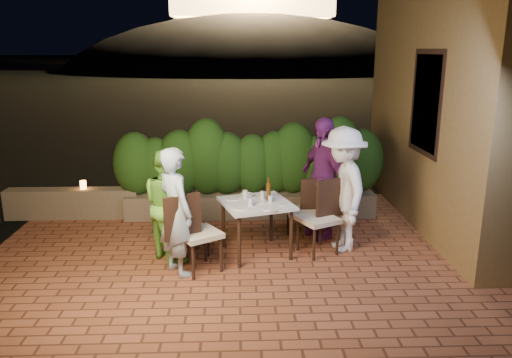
{
  "coord_description": "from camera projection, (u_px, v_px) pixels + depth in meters",
  "views": [
    {
      "loc": [
        -0.01,
        -5.83,
        2.79
      ],
      "look_at": [
        0.24,
        0.76,
        1.05
      ],
      "focal_mm": 35.0,
      "sensor_mm": 36.0,
      "label": 1
    }
  ],
  "objects": [
    {
      "name": "ground",
      "position": [
        240.0,
        275.0,
        6.35
      ],
      "size": [
        400.0,
        400.0,
        0.0
      ],
      "primitive_type": "plane",
      "color": "black",
      "rests_on": "ground"
    },
    {
      "name": "terrace_floor",
      "position": [
        240.0,
        263.0,
        6.85
      ],
      "size": [
        7.0,
        6.0,
        0.15
      ],
      "primitive_type": "cube",
      "color": "brown",
      "rests_on": "ground"
    },
    {
      "name": "building_wall",
      "position": [
        468.0,
        67.0,
        7.77
      ],
      "size": [
        1.6,
        5.0,
        5.0
      ],
      "primitive_type": "cube",
      "color": "olive",
      "rests_on": "ground"
    },
    {
      "name": "window_pane",
      "position": [
        428.0,
        103.0,
        7.39
      ],
      "size": [
        0.08,
        1.0,
        1.4
      ],
      "primitive_type": "cube",
      "color": "black",
      "rests_on": "building_wall"
    },
    {
      "name": "window_frame",
      "position": [
        427.0,
        103.0,
        7.39
      ],
      "size": [
        0.06,
        1.15,
        1.55
      ],
      "primitive_type": "cube",
      "color": "black",
      "rests_on": "building_wall"
    },
    {
      "name": "planter",
      "position": [
        250.0,
        204.0,
        8.52
      ],
      "size": [
        4.2,
        0.55,
        0.4
      ],
      "primitive_type": "cube",
      "color": "brown",
      "rests_on": "ground"
    },
    {
      "name": "hedge",
      "position": [
        250.0,
        161.0,
        8.33
      ],
      "size": [
        4.0,
        0.7,
        1.1
      ],
      "primitive_type": null,
      "color": "#1D4111",
      "rests_on": "planter"
    },
    {
      "name": "parapet",
      "position": [
        73.0,
        203.0,
        8.4
      ],
      "size": [
        2.2,
        0.3,
        0.5
      ],
      "primitive_type": "cube",
      "color": "brown",
      "rests_on": "ground"
    },
    {
      "name": "hill",
      "position": [
        252.0,
        101.0,
        65.42
      ],
      "size": [
        52.0,
        40.0,
        22.0
      ],
      "primitive_type": "ellipsoid",
      "color": "black",
      "rests_on": "ground"
    },
    {
      "name": "dining_table",
      "position": [
        256.0,
        228.0,
        6.89
      ],
      "size": [
        1.11,
        1.11,
        0.75
      ],
      "primitive_type": null,
      "rotation": [
        0.0,
        0.0,
        0.31
      ],
      "color": "white",
      "rests_on": "ground"
    },
    {
      "name": "plate_nw",
      "position": [
        242.0,
        208.0,
        6.55
      ],
      "size": [
        0.24,
        0.24,
        0.01
      ],
      "primitive_type": "cylinder",
      "color": "white",
      "rests_on": "dining_table"
    },
    {
      "name": "plate_sw",
      "position": [
        232.0,
        198.0,
        6.94
      ],
      "size": [
        0.22,
        0.22,
        0.01
      ],
      "primitive_type": "cylinder",
      "color": "white",
      "rests_on": "dining_table"
    },
    {
      "name": "plate_ne",
      "position": [
        278.0,
        204.0,
        6.7
      ],
      "size": [
        0.2,
        0.2,
        0.01
      ],
      "primitive_type": "cylinder",
      "color": "white",
      "rests_on": "dining_table"
    },
    {
      "name": "plate_se",
      "position": [
        271.0,
        195.0,
        7.12
      ],
      "size": [
        0.22,
        0.22,
        0.01
      ],
      "primitive_type": "cylinder",
      "color": "white",
      "rests_on": "dining_table"
    },
    {
      "name": "plate_centre",
      "position": [
        258.0,
        202.0,
        6.8
      ],
      "size": [
        0.21,
        0.21,
        0.01
      ],
      "primitive_type": "cylinder",
      "color": "white",
      "rests_on": "dining_table"
    },
    {
      "name": "plate_front",
      "position": [
        271.0,
        208.0,
        6.51
      ],
      "size": [
        0.24,
        0.24,
        0.01
      ],
      "primitive_type": "cylinder",
      "color": "white",
      "rests_on": "dining_table"
    },
    {
      "name": "glass_nw",
      "position": [
        250.0,
        202.0,
        6.6
      ],
      "size": [
        0.07,
        0.07,
        0.12
      ],
      "primitive_type": "cylinder",
      "color": "silver",
      "rests_on": "dining_table"
    },
    {
      "name": "glass_sw",
      "position": [
        245.0,
        194.0,
        6.95
      ],
      "size": [
        0.07,
        0.07,
        0.12
      ],
      "primitive_type": "cylinder",
      "color": "silver",
      "rests_on": "dining_table"
    },
    {
      "name": "glass_ne",
      "position": [
        270.0,
        199.0,
        6.77
      ],
      "size": [
        0.06,
        0.06,
        0.1
      ],
      "primitive_type": "cylinder",
      "color": "silver",
      "rests_on": "dining_table"
    },
    {
      "name": "glass_se",
      "position": [
        263.0,
        195.0,
        6.93
      ],
      "size": [
        0.06,
        0.06,
        0.11
      ],
      "primitive_type": "cylinder",
      "color": "silver",
      "rests_on": "dining_table"
    },
    {
      "name": "beer_bottle",
      "position": [
        268.0,
        189.0,
        6.83
      ],
      "size": [
        0.06,
        0.06,
        0.32
      ],
      "primitive_type": null,
      "color": "#4E2E0D",
      "rests_on": "dining_table"
    },
    {
      "name": "bowl",
      "position": [
        247.0,
        195.0,
        7.05
      ],
      "size": [
        0.23,
        0.23,
        0.04
      ],
      "primitive_type": "imported",
      "rotation": [
        0.0,
        0.0,
        0.49
      ],
      "color": "white",
      "rests_on": "dining_table"
    },
    {
      "name": "chair_left_front",
      "position": [
        199.0,
        232.0,
        6.33
      ],
      "size": [
        0.67,
        0.67,
        1.05
      ],
      "primitive_type": null,
      "rotation": [
        0.0,
        0.0,
        0.57
      ],
      "color": "black",
      "rests_on": "ground"
    },
    {
      "name": "chair_left_back",
      "position": [
        192.0,
        227.0,
        6.81
      ],
      "size": [
        0.55,
        0.55,
        0.85
      ],
      "primitive_type": null,
      "rotation": [
        0.0,
        0.0,
        0.61
      ],
      "color": "black",
      "rests_on": "ground"
    },
    {
      "name": "chair_right_front",
      "position": [
        318.0,
        217.0,
        6.88
      ],
      "size": [
        0.65,
        0.65,
        1.04
      ],
      "primitive_type": null,
      "rotation": [
        0.0,
        0.0,
        3.62
      ],
      "color": "black",
      "rests_on": "ground"
    },
    {
      "name": "chair_right_back",
      "position": [
        302.0,
        209.0,
        7.39
      ],
      "size": [
        0.45,
        0.45,
        0.93
      ],
      "primitive_type": null,
      "rotation": [
        0.0,
        0.0,
        3.17
      ],
      "color": "black",
      "rests_on": "ground"
    },
    {
      "name": "diner_blue",
      "position": [
        176.0,
        212.0,
        6.18
      ],
      "size": [
        0.67,
        0.71,
        1.63
      ],
      "primitive_type": "imported",
      "rotation": [
        0.0,
        0.0,
        2.2
      ],
      "color": "#A2BDD0",
      "rests_on": "ground"
    },
    {
      "name": "diner_green",
      "position": [
        168.0,
        204.0,
        6.67
      ],
      "size": [
        0.91,
        0.93,
        1.52
      ],
      "primitive_type": "imported",
      "rotation": [
        0.0,
        0.0,
        2.24
      ],
      "color": "#71C83E",
      "rests_on": "ground"
    },
    {
      "name": "diner_white",
      "position": [
        343.0,
        190.0,
        6.93
      ],
      "size": [
        0.78,
        1.2,
        1.76
      ],
      "primitive_type": "imported",
      "rotation": [
        0.0,
        0.0,
        -1.46
      ],
      "color": "white",
      "rests_on": "ground"
    },
    {
      "name": "diner_purple",
      "position": [
        323.0,
        178.0,
        7.42
      ],
      "size": [
        0.82,
        1.15,
        1.82
      ],
      "primitive_type": "imported",
      "rotation": [
        0.0,
        0.0,
        -1.18
      ],
      "color": "#762879",
      "rests_on": "ground"
    },
    {
      "name": "parapet_lamp",
      "position": [
        83.0,
        185.0,
        8.33
      ],
      "size": [
        0.1,
        0.1,
        0.14
      ],
      "primitive_type": "cylinder",
      "color": "orange",
      "rests_on": "parapet"
    }
  ]
}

